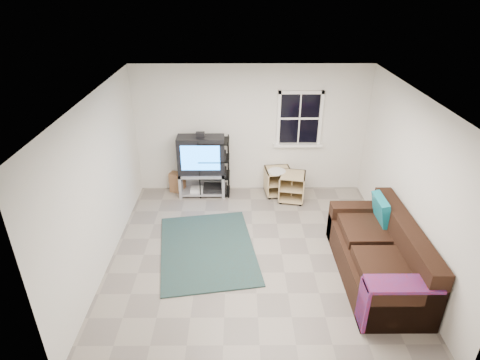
{
  "coord_description": "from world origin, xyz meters",
  "views": [
    {
      "loc": [
        -0.26,
        -5.25,
        4.06
      ],
      "look_at": [
        -0.23,
        0.4,
        1.16
      ],
      "focal_mm": 30.0,
      "sensor_mm": 36.0,
      "label": 1
    }
  ],
  "objects_px": {
    "tv_unit": "(201,161)",
    "side_table_right": "(277,179)",
    "av_rack": "(214,170)",
    "side_table_left": "(292,185)",
    "sofa": "(380,257)"
  },
  "relations": [
    {
      "from": "av_rack",
      "to": "side_table_right",
      "type": "relative_size",
      "value": 2.11
    },
    {
      "from": "tv_unit",
      "to": "side_table_right",
      "type": "bearing_deg",
      "value": 0.26
    },
    {
      "from": "tv_unit",
      "to": "side_table_left",
      "type": "bearing_deg",
      "value": -7.43
    },
    {
      "from": "av_rack",
      "to": "side_table_right",
      "type": "xyz_separation_m",
      "value": [
        1.28,
        -0.0,
        -0.21
      ]
    },
    {
      "from": "tv_unit",
      "to": "av_rack",
      "type": "height_order",
      "value": "tv_unit"
    },
    {
      "from": "tv_unit",
      "to": "side_table_right",
      "type": "distance_m",
      "value": 1.59
    },
    {
      "from": "tv_unit",
      "to": "side_table_left",
      "type": "xyz_separation_m",
      "value": [
        1.81,
        -0.24,
        -0.43
      ]
    },
    {
      "from": "side_table_left",
      "to": "sofa",
      "type": "height_order",
      "value": "sofa"
    },
    {
      "from": "av_rack",
      "to": "side_table_left",
      "type": "height_order",
      "value": "av_rack"
    },
    {
      "from": "tv_unit",
      "to": "side_table_left",
      "type": "distance_m",
      "value": 1.88
    },
    {
      "from": "side_table_right",
      "to": "sofa",
      "type": "distance_m",
      "value": 2.89
    },
    {
      "from": "av_rack",
      "to": "side_table_right",
      "type": "distance_m",
      "value": 1.3
    },
    {
      "from": "av_rack",
      "to": "sofa",
      "type": "relative_size",
      "value": 0.55
    },
    {
      "from": "av_rack",
      "to": "side_table_left",
      "type": "bearing_deg",
      "value": -8.99
    },
    {
      "from": "tv_unit",
      "to": "side_table_left",
      "type": "relative_size",
      "value": 2.34
    }
  ]
}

